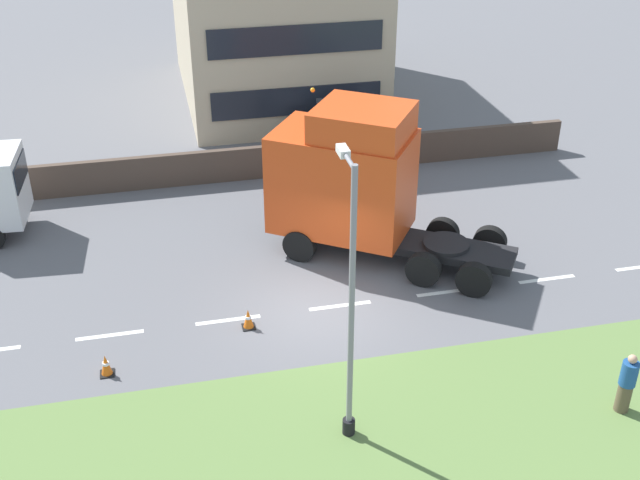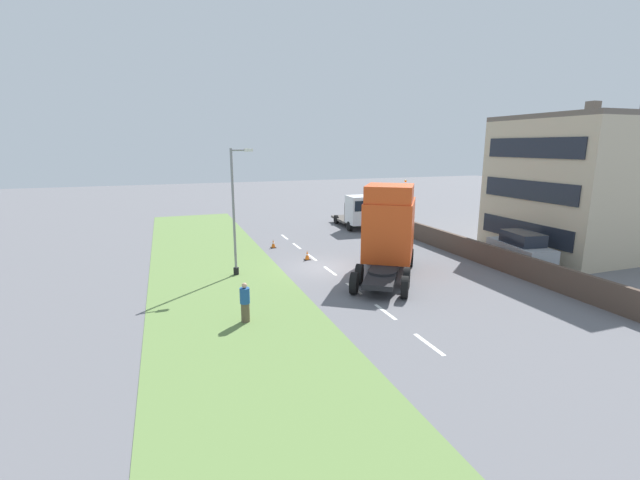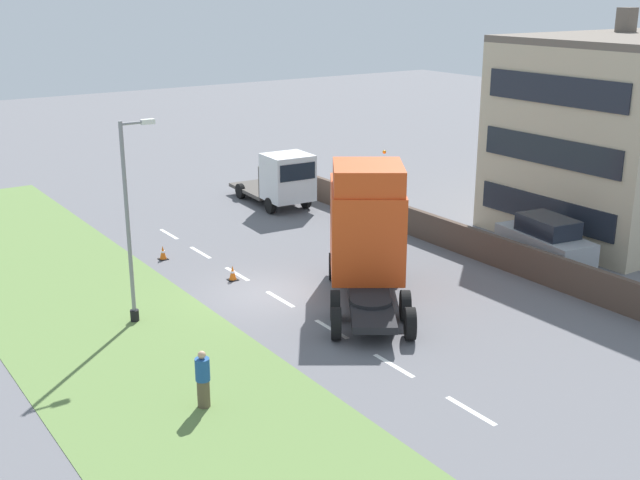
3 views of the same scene
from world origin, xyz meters
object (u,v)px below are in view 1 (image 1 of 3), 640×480
Objects in this scene: lamp_post at (350,318)px; traffic_cone_lead at (106,365)px; traffic_cone_trailing at (248,319)px; lorry_cab at (351,181)px; parked_car at (344,129)px; pedestrian at (627,384)px.

lamp_post reaches higher than traffic_cone_lead.
traffic_cone_trailing is (4.49, 1.64, -2.87)m from lamp_post.
lorry_cab is at bearing -58.02° from traffic_cone_lead.
parked_car is 15.46m from traffic_cone_lead.
lorry_cab is 5.56m from traffic_cone_trailing.
pedestrian is 2.80× the size of traffic_cone_lead.
lorry_cab is 1.66× the size of parked_car.
parked_car is 7.61× the size of traffic_cone_trailing.
pedestrian is at bearing -119.21° from lorry_cab.
pedestrian is 12.58m from traffic_cone_lead.
traffic_cone_lead is 3.95m from traffic_cone_trailing.
lorry_cab is 12.62× the size of traffic_cone_lead.
lorry_cab is 9.92m from pedestrian.
parked_car is at bearing -26.28° from traffic_cone_trailing.
lorry_cab is at bearing -47.04° from traffic_cone_trailing.
pedestrian is 9.69m from traffic_cone_trailing.
lorry_cab is 9.12m from traffic_cone_lead.
pedestrian is at bearing -162.27° from parked_car.
traffic_cone_lead is (-4.69, 7.52, -2.14)m from lorry_cab.
traffic_cone_lead is at bearing 71.16° from pedestrian.
parked_car is at bearing -13.90° from lamp_post.
traffic_cone_trailing is at bearing -72.34° from traffic_cone_lead.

